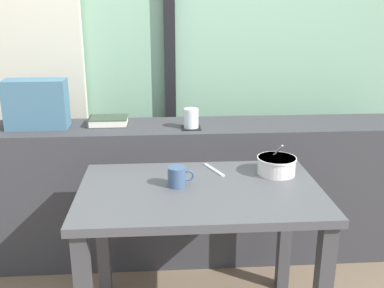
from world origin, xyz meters
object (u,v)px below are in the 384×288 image
breakfast_table (200,214)px  fork_utensil (214,170)px  ceramic_mug (177,177)px  throw_pillow (36,104)px  soup_bowl (276,166)px  juice_glass (191,119)px  coaster_square (191,128)px  closed_book (108,121)px

breakfast_table → fork_utensil: fork_utensil is taller
breakfast_table → fork_utensil: 0.25m
breakfast_table → ceramic_mug: bearing=160.5°
throw_pillow → soup_bowl: size_ratio=1.79×
fork_utensil → ceramic_mug: (-0.18, -0.17, 0.04)m
juice_glass → ceramic_mug: (-0.10, -0.54, -0.11)m
breakfast_table → juice_glass: 0.64m
soup_bowl → coaster_square: bearing=129.7°
breakfast_table → soup_bowl: 0.42m
breakfast_table → soup_bowl: size_ratio=5.71×
breakfast_table → throw_pillow: throw_pillow is taller
coaster_square → fork_utensil: (0.08, -0.37, -0.10)m
breakfast_table → soup_bowl: (0.36, 0.14, 0.16)m
soup_bowl → fork_utensil: bearing=167.4°
fork_utensil → ceramic_mug: size_ratio=1.50×
throw_pillow → coaster_square: bearing=-4.8°
juice_glass → closed_book: 0.46m
juice_glass → ceramic_mug: bearing=-100.0°
juice_glass → fork_utensil: (0.08, -0.37, -0.15)m
breakfast_table → coaster_square: 0.62m
soup_bowl → closed_book: bearing=146.4°
breakfast_table → closed_book: (-0.45, 0.68, 0.24)m
throw_pillow → fork_utensil: bearing=-26.0°
closed_book → throw_pillow: 0.38m
coaster_square → ceramic_mug: 0.55m
breakfast_table → closed_book: bearing=123.4°
coaster_square → closed_book: (-0.45, 0.11, 0.02)m
coaster_square → closed_book: closed_book is taller
juice_glass → fork_utensil: 0.41m
closed_book → soup_bowl: soup_bowl is taller
juice_glass → throw_pillow: (-0.82, 0.07, 0.08)m
throw_pillow → soup_bowl: bearing=-23.0°
ceramic_mug → closed_book: bearing=118.8°
closed_book → ceramic_mug: closed_book is taller
coaster_square → fork_utensil: 0.39m
closed_book → throw_pillow: (-0.37, -0.04, 0.11)m
closed_book → throw_pillow: throw_pillow is taller
ceramic_mug → soup_bowl: bearing=13.6°
breakfast_table → fork_utensil: (0.08, 0.21, 0.12)m
closed_book → coaster_square: bearing=-13.3°
breakfast_table → coaster_square: (0.00, 0.57, 0.22)m
juice_glass → closed_book: bearing=166.7°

